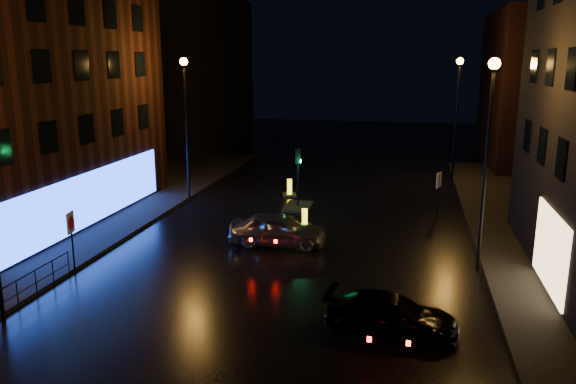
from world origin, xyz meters
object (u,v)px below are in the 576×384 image
object	(u,v)px
silver_hatchback	(278,229)
road_sign_right	(439,184)
traffic_signal	(298,199)
dark_sedan	(391,314)
road_sign_left	(71,228)
bollard_near	(305,223)
bollard_far	(290,192)

from	to	relation	value
silver_hatchback	road_sign_right	world-z (taller)	road_sign_right
traffic_signal	dark_sedan	xyz separation A→B (m)	(5.77, -14.10, 0.10)
silver_hatchback	road_sign_left	bearing A→B (deg)	123.16
dark_sedan	road_sign_left	bearing A→B (deg)	84.52
bollard_near	bollard_far	xyz separation A→B (m)	(-2.16, 6.44, 0.01)
road_sign_right	bollard_near	bearing A→B (deg)	50.02
silver_hatchback	road_sign_right	bearing A→B (deg)	-52.02
dark_sedan	bollard_near	world-z (taller)	dark_sedan
traffic_signal	bollard_near	size ratio (longest dim) A/B	2.65
bollard_near	road_sign_left	distance (m)	11.32
bollard_near	road_sign_left	xyz separation A→B (m)	(-7.79, -8.04, 1.67)
silver_hatchback	bollard_far	distance (m)	9.48
dark_sedan	road_sign_left	size ratio (longest dim) A/B	1.64
bollard_far	bollard_near	bearing A→B (deg)	-87.84
road_sign_right	bollard_far	bearing A→B (deg)	3.71
bollard_near	road_sign_right	xyz separation A→B (m)	(6.60, 3.36, 1.63)
traffic_signal	road_sign_left	xyz separation A→B (m)	(-6.70, -11.78, 1.39)
silver_hatchback	road_sign_left	xyz separation A→B (m)	(-7.09, -5.12, 1.14)
bollard_far	road_sign_right	bearing A→B (deg)	-35.72
traffic_signal	bollard_far	distance (m)	2.91
road_sign_right	road_sign_left	bearing A→B (deg)	61.43
bollard_far	road_sign_right	world-z (taller)	road_sign_right
traffic_signal	bollard_near	xyz separation A→B (m)	(1.09, -3.74, -0.29)
road_sign_left	road_sign_right	distance (m)	18.36
traffic_signal	dark_sedan	size ratio (longest dim) A/B	0.83
dark_sedan	silver_hatchback	bearing A→B (deg)	40.92
dark_sedan	bollard_far	distance (m)	18.14
silver_hatchback	dark_sedan	distance (m)	9.19
silver_hatchback	bollard_near	bearing A→B (deg)	-16.17
silver_hatchback	road_sign_left	size ratio (longest dim) A/B	1.74
bollard_far	silver_hatchback	bearing A→B (deg)	-97.50
traffic_signal	road_sign_left	size ratio (longest dim) A/B	1.37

